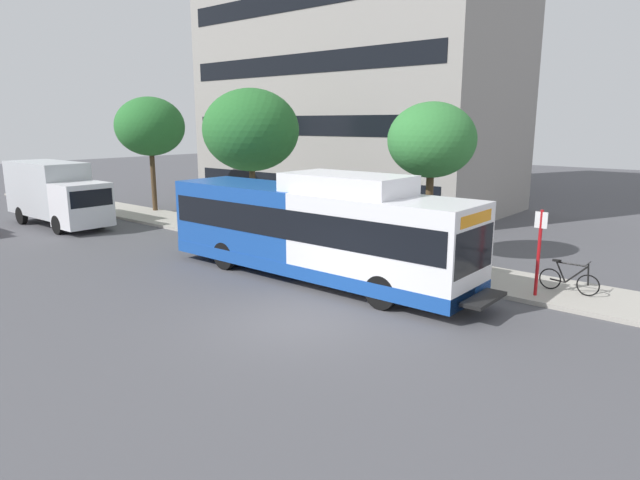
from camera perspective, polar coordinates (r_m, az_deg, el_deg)
ground_plane at (r=20.66m, az=-19.14°, el=-3.14°), size 120.00×120.00×0.00m
sidewalk_curb at (r=23.48m, az=-1.80°, el=-0.49°), size 3.00×56.00×0.14m
transit_bus at (r=18.29m, az=-0.66°, el=1.10°), size 2.58×12.25×3.65m
bus_stop_sign_pole at (r=17.32m, az=21.98°, el=-0.62°), size 0.10×0.36×2.60m
bicycle_parked at (r=18.25m, az=24.64°, el=-3.75°), size 0.52×1.76×1.02m
street_tree_near_stop at (r=20.49m, az=11.63°, el=10.16°), size 3.21×3.21×5.83m
street_tree_mid_block at (r=26.05m, az=-7.25°, el=11.34°), size 4.49×4.49×6.65m
street_tree_far_block at (r=33.40m, az=-17.39°, el=11.26°), size 3.94×3.94×6.54m
box_truck_background at (r=31.01m, az=-25.95°, el=4.52°), size 2.32×7.01×3.25m
lattice_comm_tower at (r=50.12m, az=-10.12°, el=18.47°), size 1.10×1.10×32.34m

